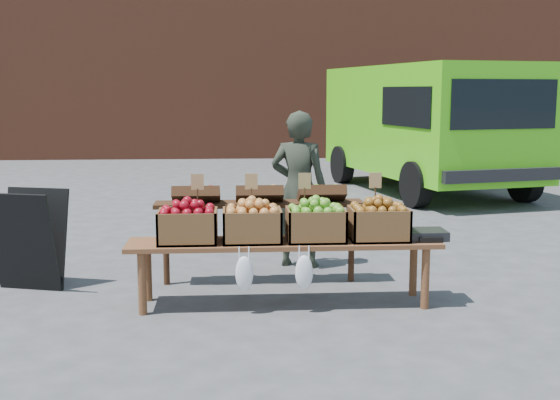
{
  "coord_description": "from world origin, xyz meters",
  "views": [
    {
      "loc": [
        0.44,
        -6.22,
        1.86
      ],
      "look_at": [
        0.88,
        0.2,
        0.85
      ],
      "focal_mm": 45.0,
      "sensor_mm": 36.0,
      "label": 1
    }
  ],
  "objects_px": {
    "display_bench": "(284,273)",
    "crate_green_apples": "(378,224)",
    "chalkboard_sign": "(29,239)",
    "crate_golden_apples": "(188,226)",
    "crate_russet_pears": "(252,225)",
    "crate_red_apples": "(316,225)",
    "back_table": "(259,230)",
    "weighing_scale": "(426,234)",
    "vendor": "(299,189)",
    "delivery_van": "(426,130)"
  },
  "relations": [
    {
      "from": "chalkboard_sign",
      "to": "crate_green_apples",
      "type": "height_order",
      "value": "chalkboard_sign"
    },
    {
      "from": "crate_golden_apples",
      "to": "crate_red_apples",
      "type": "height_order",
      "value": "same"
    },
    {
      "from": "weighing_scale",
      "to": "display_bench",
      "type": "bearing_deg",
      "value": 180.0
    },
    {
      "from": "crate_green_apples",
      "to": "back_table",
      "type": "bearing_deg",
      "value": 144.49
    },
    {
      "from": "chalkboard_sign",
      "to": "crate_golden_apples",
      "type": "height_order",
      "value": "chalkboard_sign"
    },
    {
      "from": "chalkboard_sign",
      "to": "display_bench",
      "type": "xyz_separation_m",
      "value": [
        2.35,
        -0.65,
        -0.19
      ]
    },
    {
      "from": "chalkboard_sign",
      "to": "weighing_scale",
      "type": "xyz_separation_m",
      "value": [
        3.6,
        -0.65,
        0.13
      ]
    },
    {
      "from": "chalkboard_sign",
      "to": "crate_red_apples",
      "type": "xyz_separation_m",
      "value": [
        2.62,
        -0.65,
        0.23
      ]
    },
    {
      "from": "delivery_van",
      "to": "chalkboard_sign",
      "type": "xyz_separation_m",
      "value": [
        -5.47,
        -6.12,
        -0.67
      ]
    },
    {
      "from": "delivery_van",
      "to": "back_table",
      "type": "relative_size",
      "value": 2.44
    },
    {
      "from": "vendor",
      "to": "crate_golden_apples",
      "type": "xyz_separation_m",
      "value": [
        -1.08,
        -1.36,
        -0.12
      ]
    },
    {
      "from": "chalkboard_sign",
      "to": "delivery_van",
      "type": "bearing_deg",
      "value": 63.97
    },
    {
      "from": "weighing_scale",
      "to": "back_table",
      "type": "bearing_deg",
      "value": 153.34
    },
    {
      "from": "crate_red_apples",
      "to": "back_table",
      "type": "bearing_deg",
      "value": 122.51
    },
    {
      "from": "vendor",
      "to": "chalkboard_sign",
      "type": "relative_size",
      "value": 1.73
    },
    {
      "from": "display_bench",
      "to": "vendor",
      "type": "bearing_deg",
      "value": 79.23
    },
    {
      "from": "vendor",
      "to": "delivery_van",
      "type": "bearing_deg",
      "value": -98.97
    },
    {
      "from": "chalkboard_sign",
      "to": "back_table",
      "type": "height_order",
      "value": "back_table"
    },
    {
      "from": "back_table",
      "to": "crate_red_apples",
      "type": "relative_size",
      "value": 4.2
    },
    {
      "from": "crate_red_apples",
      "to": "weighing_scale",
      "type": "distance_m",
      "value": 0.98
    },
    {
      "from": "vendor",
      "to": "back_table",
      "type": "distance_m",
      "value": 0.84
    },
    {
      "from": "back_table",
      "to": "weighing_scale",
      "type": "xyz_separation_m",
      "value": [
        1.43,
        -0.72,
        0.09
      ]
    },
    {
      "from": "delivery_van",
      "to": "vendor",
      "type": "height_order",
      "value": "delivery_van"
    },
    {
      "from": "vendor",
      "to": "crate_russet_pears",
      "type": "distance_m",
      "value": 1.47
    },
    {
      "from": "delivery_van",
      "to": "display_bench",
      "type": "bearing_deg",
      "value": -127.37
    },
    {
      "from": "back_table",
      "to": "crate_red_apples",
      "type": "distance_m",
      "value": 0.87
    },
    {
      "from": "crate_red_apples",
      "to": "weighing_scale",
      "type": "height_order",
      "value": "crate_red_apples"
    },
    {
      "from": "back_table",
      "to": "crate_green_apples",
      "type": "height_order",
      "value": "back_table"
    },
    {
      "from": "vendor",
      "to": "crate_russet_pears",
      "type": "bearing_deg",
      "value": 87.52
    },
    {
      "from": "chalkboard_sign",
      "to": "crate_red_apples",
      "type": "height_order",
      "value": "chalkboard_sign"
    },
    {
      "from": "chalkboard_sign",
      "to": "vendor",
      "type": "bearing_deg",
      "value": 31.06
    },
    {
      "from": "chalkboard_sign",
      "to": "crate_green_apples",
      "type": "relative_size",
      "value": 1.91
    },
    {
      "from": "back_table",
      "to": "weighing_scale",
      "type": "distance_m",
      "value": 1.61
    },
    {
      "from": "back_table",
      "to": "delivery_van",
      "type": "bearing_deg",
      "value": 61.34
    },
    {
      "from": "crate_green_apples",
      "to": "weighing_scale",
      "type": "xyz_separation_m",
      "value": [
        0.43,
        0.0,
        -0.1
      ]
    },
    {
      "from": "vendor",
      "to": "back_table",
      "type": "relative_size",
      "value": 0.79
    },
    {
      "from": "weighing_scale",
      "to": "chalkboard_sign",
      "type": "bearing_deg",
      "value": 169.79
    },
    {
      "from": "delivery_van",
      "to": "crate_green_apples",
      "type": "bearing_deg",
      "value": -121.36
    },
    {
      "from": "back_table",
      "to": "crate_russet_pears",
      "type": "distance_m",
      "value": 0.75
    },
    {
      "from": "display_bench",
      "to": "crate_golden_apples",
      "type": "height_order",
      "value": "crate_golden_apples"
    },
    {
      "from": "crate_golden_apples",
      "to": "weighing_scale",
      "type": "relative_size",
      "value": 1.47
    },
    {
      "from": "crate_golden_apples",
      "to": "chalkboard_sign",
      "type": "bearing_deg",
      "value": 156.94
    },
    {
      "from": "display_bench",
      "to": "crate_green_apples",
      "type": "height_order",
      "value": "crate_green_apples"
    },
    {
      "from": "vendor",
      "to": "crate_green_apples",
      "type": "xyz_separation_m",
      "value": [
        0.57,
        -1.36,
        -0.12
      ]
    },
    {
      "from": "vendor",
      "to": "crate_green_apples",
      "type": "height_order",
      "value": "vendor"
    },
    {
      "from": "crate_green_apples",
      "to": "crate_russet_pears",
      "type": "bearing_deg",
      "value": 180.0
    },
    {
      "from": "back_table",
      "to": "chalkboard_sign",
      "type": "bearing_deg",
      "value": -178.08
    },
    {
      "from": "crate_golden_apples",
      "to": "weighing_scale",
      "type": "bearing_deg",
      "value": 0.0
    },
    {
      "from": "crate_russet_pears",
      "to": "crate_red_apples",
      "type": "bearing_deg",
      "value": 0.0
    },
    {
      "from": "display_bench",
      "to": "weighing_scale",
      "type": "relative_size",
      "value": 7.94
    }
  ]
}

